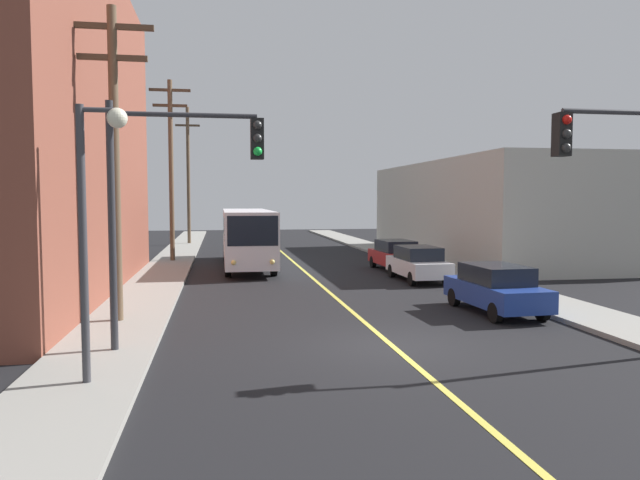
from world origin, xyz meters
The scene contains 15 objects.
ground_plane centered at (0.00, 0.00, 0.00)m, with size 120.00×120.00×0.00m, color black.
sidewalk_left centered at (-7.25, 10.00, 0.07)m, with size 2.50×90.00×0.15m, color gray.
sidewalk_right centered at (7.25, 10.00, 0.07)m, with size 2.50×90.00×0.15m, color gray.
lane_stripe_center centered at (0.00, 15.00, 0.01)m, with size 0.16×60.00×0.01m, color #D8CC4C.
building_right_warehouse centered at (14.50, 22.08, 3.09)m, with size 12.00×22.36×6.19m.
city_bus centered at (-2.91, 18.79, 1.82)m, with size 2.60×12.17×3.20m.
parked_car_blue centered at (4.69, 3.74, 0.84)m, with size 1.97×4.47×1.62m.
parked_car_white centered at (4.70, 11.66, 0.84)m, with size 1.87×4.42×1.62m.
parked_car_red centered at (4.90, 15.92, 0.84)m, with size 1.97×4.47×1.62m.
utility_pole_near centered at (-7.45, 3.85, 5.30)m, with size 2.40×0.28×9.32m.
utility_pole_mid centered at (-7.23, 21.83, 6.01)m, with size 2.40×0.28×10.70m.
utility_pole_far centered at (-6.95, 36.05, 6.31)m, with size 2.40×0.28×11.27m.
traffic_signal_left_corner centered at (-5.41, 0.18, 4.30)m, with size 3.75×0.48×6.00m.
traffic_signal_right_corner centered at (5.41, -1.98, 4.30)m, with size 3.75×0.48×6.00m.
street_lamp_left centered at (-6.83, -2.43, 3.74)m, with size 0.98×0.40×5.50m.
Camera 1 is at (-4.37, -14.71, 3.80)m, focal length 33.35 mm.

